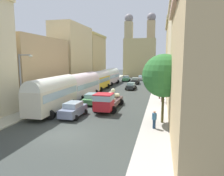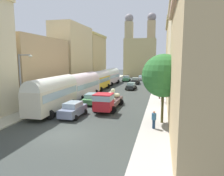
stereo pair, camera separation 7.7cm
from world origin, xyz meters
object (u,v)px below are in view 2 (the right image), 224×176
(car_2, at_px, (142,78))
(pedestrian_0, at_px, (160,93))
(cargo_truck_0, at_px, (107,100))
(car_0, at_px, (131,86))
(streetlamp_near, at_px, (22,81))
(parked_bus_0, at_px, (53,93))
(parked_bus_2, at_px, (99,80))
(parked_bus_1, at_px, (82,85))
(car_3, at_px, (73,110))
(car_1, at_px, (135,81))
(car_4, at_px, (91,99))
(car_5, at_px, (126,78))
(pedestrian_1, at_px, (154,119))
(parked_bus_3, at_px, (110,76))

(car_2, height_order, pedestrian_0, pedestrian_0)
(cargo_truck_0, xyz_separation_m, car_0, (0.27, 17.80, -0.49))
(car_2, distance_m, streetlamp_near, 44.09)
(car_0, bearing_deg, parked_bus_0, -107.25)
(parked_bus_2, relative_size, pedestrian_0, 4.55)
(parked_bus_2, xyz_separation_m, pedestrian_0, (12.11, -7.24, -1.12))
(parked_bus_1, xyz_separation_m, car_3, (3.09, -10.32, -1.40))
(car_1, xyz_separation_m, pedestrian_0, (6.26, -19.24, 0.21))
(parked_bus_2, relative_size, streetlamp_near, 1.20)
(parked_bus_2, bearing_deg, cargo_truck_0, -69.06)
(car_2, xyz_separation_m, streetlamp_near, (-8.17, -43.20, 3.28))
(parked_bus_1, bearing_deg, car_4, -52.59)
(pedestrian_0, height_order, streetlamp_near, streetlamp_near)
(parked_bus_0, relative_size, streetlamp_near, 1.36)
(car_5, relative_size, pedestrian_1, 2.48)
(cargo_truck_0, bearing_deg, car_1, 90.29)
(parked_bus_3, xyz_separation_m, pedestrian_1, (11.79, -30.43, -1.18))
(pedestrian_0, bearing_deg, parked_bus_1, -171.73)
(parked_bus_0, height_order, parked_bus_3, parked_bus_0)
(parked_bus_1, xyz_separation_m, pedestrian_1, (11.79, -12.43, -1.24))
(cargo_truck_0, bearing_deg, parked_bus_3, 103.66)
(parked_bus_2, distance_m, car_2, 23.07)
(parked_bus_0, relative_size, car_4, 2.18)
(cargo_truck_0, relative_size, car_5, 1.73)
(car_0, distance_m, car_1, 9.85)
(car_2, xyz_separation_m, pedestrian_1, (5.32, -43.53, 0.25))
(pedestrian_1, bearing_deg, car_0, 103.20)
(parked_bus_3, bearing_deg, pedestrian_1, -68.81)
(streetlamp_near, bearing_deg, pedestrian_0, 45.11)
(parked_bus_0, xyz_separation_m, car_3, (3.09, -1.32, -1.52))
(car_3, bearing_deg, car_4, 92.63)
(car_1, bearing_deg, pedestrian_0, -71.97)
(parked_bus_1, bearing_deg, parked_bus_3, 90.00)
(cargo_truck_0, distance_m, car_1, 27.65)
(parked_bus_0, height_order, car_4, parked_bus_0)
(parked_bus_3, xyz_separation_m, car_5, (2.62, 8.49, -1.36))
(parked_bus_0, xyz_separation_m, streetlamp_near, (-1.69, -3.10, 1.67))
(car_5, bearing_deg, parked_bus_0, -94.22)
(parked_bus_3, height_order, car_5, parked_bus_3)
(car_3, bearing_deg, parked_bus_0, 156.89)
(car_3, xyz_separation_m, pedestrian_1, (8.70, -2.11, 0.16))
(parked_bus_0, bearing_deg, pedestrian_1, -16.21)
(parked_bus_3, bearing_deg, parked_bus_1, -90.00)
(cargo_truck_0, relative_size, pedestrian_1, 4.29)
(car_5, bearing_deg, pedestrian_1, -76.74)
(parked_bus_2, relative_size, cargo_truck_0, 1.09)
(car_1, relative_size, car_3, 1.09)
(car_1, bearing_deg, streetlamp_near, -102.83)
(parked_bus_2, xyz_separation_m, car_1, (5.85, 12.00, -1.33))
(parked_bus_3, bearing_deg, car_5, 72.84)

